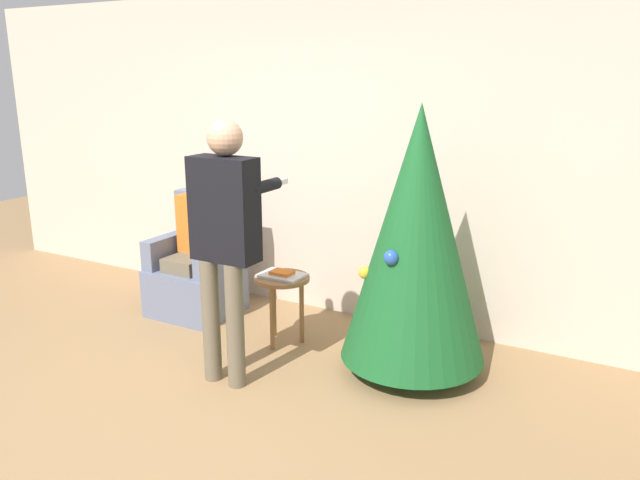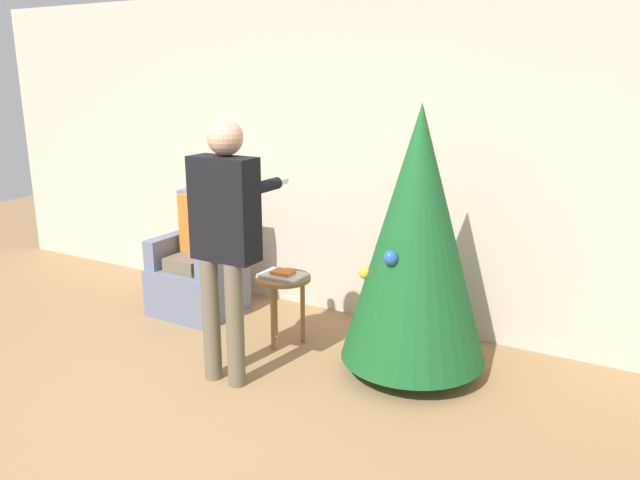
{
  "view_description": "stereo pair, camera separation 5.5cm",
  "coord_description": "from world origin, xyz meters",
  "px_view_note": "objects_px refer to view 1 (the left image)",
  "views": [
    {
      "loc": [
        2.43,
        -2.39,
        2.04
      ],
      "look_at": [
        0.52,
        1.06,
        0.98
      ],
      "focal_mm": 35.0,
      "sensor_mm": 36.0,
      "label": 1
    },
    {
      "loc": [
        2.48,
        -2.36,
        2.04
      ],
      "look_at": [
        0.52,
        1.06,
        0.98
      ],
      "focal_mm": 35.0,
      "sensor_mm": 36.0,
      "label": 2
    }
  ],
  "objects_px": {
    "christmas_tree": "(416,236)",
    "person_seated": "(195,238)",
    "person_standing": "(224,228)",
    "armchair": "(199,272)",
    "side_stool": "(282,287)"
  },
  "relations": [
    {
      "from": "person_seated",
      "to": "side_stool",
      "type": "relative_size",
      "value": 2.27
    },
    {
      "from": "person_standing",
      "to": "side_stool",
      "type": "bearing_deg",
      "value": 89.8
    },
    {
      "from": "person_standing",
      "to": "side_stool",
      "type": "xyz_separation_m",
      "value": [
        0.0,
        0.68,
        -0.61
      ]
    },
    {
      "from": "armchair",
      "to": "side_stool",
      "type": "bearing_deg",
      "value": -12.12
    },
    {
      "from": "person_standing",
      "to": "person_seated",
      "type": "bearing_deg",
      "value": 139.16
    },
    {
      "from": "person_standing",
      "to": "armchair",
      "type": "bearing_deg",
      "value": 138.2
    },
    {
      "from": "armchair",
      "to": "person_standing",
      "type": "bearing_deg",
      "value": -41.8
    },
    {
      "from": "person_seated",
      "to": "side_stool",
      "type": "bearing_deg",
      "value": -10.48
    },
    {
      "from": "christmas_tree",
      "to": "person_seated",
      "type": "relative_size",
      "value": 1.51
    },
    {
      "from": "armchair",
      "to": "person_standing",
      "type": "relative_size",
      "value": 0.59
    },
    {
      "from": "person_standing",
      "to": "side_stool",
      "type": "distance_m",
      "value": 0.91
    },
    {
      "from": "christmas_tree",
      "to": "armchair",
      "type": "bearing_deg",
      "value": 175.24
    },
    {
      "from": "christmas_tree",
      "to": "person_standing",
      "type": "relative_size",
      "value": 1.06
    },
    {
      "from": "person_seated",
      "to": "person_standing",
      "type": "distance_m",
      "value": 1.37
    },
    {
      "from": "person_standing",
      "to": "side_stool",
      "type": "relative_size",
      "value": 3.25
    }
  ]
}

